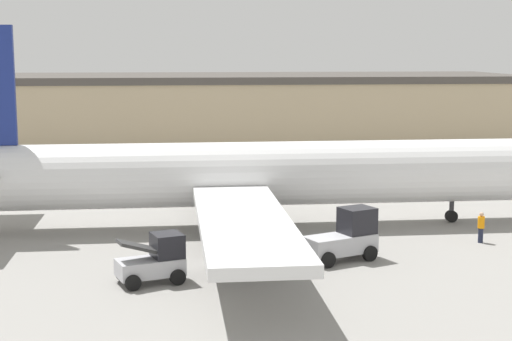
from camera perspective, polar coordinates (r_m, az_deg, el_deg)
The scene contains 6 objects.
ground_plane at distance 45.23m, azimuth 0.00°, elevation -4.11°, with size 400.00×400.00×0.00m, color gray.
terminal_building at distance 81.81m, azimuth -10.38°, elevation 4.22°, with size 82.93×17.27×7.53m.
airplane at distance 44.55m, azimuth -1.31°, elevation -0.37°, with size 39.27×35.87×11.41m.
ground_crew_worker at distance 43.07m, azimuth 16.05°, elevation -3.93°, with size 0.36×0.36×1.64m.
baggage_tug at distance 38.26m, azimuth 6.55°, elevation -4.82°, with size 3.80×2.88×2.52m.
belt_loader_truck at distance 34.72m, azimuth -7.36°, elevation -6.48°, with size 3.18×2.55×2.14m.
Camera 1 is at (-4.53, -43.85, 10.12)m, focal length 55.00 mm.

